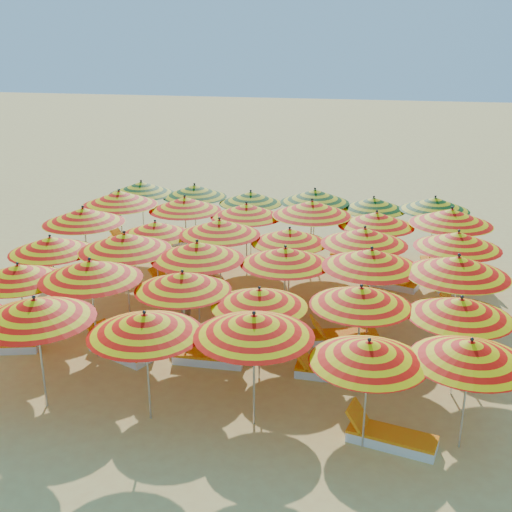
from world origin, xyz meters
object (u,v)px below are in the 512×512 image
umbrella_12 (51,245)px  lounger_0 (389,437)px  umbrella_11 (461,308)px  lounger_9 (470,314)px  umbrella_6 (18,273)px  lounger_11 (464,285)px  umbrella_17 (458,266)px  lounger_4 (330,371)px  umbrella_14 (197,251)px  lounger_10 (392,282)px  umbrella_21 (290,236)px  lounger_13 (183,241)px  umbrella_31 (195,191)px  umbrella_13 (125,242)px  lounger_15 (448,262)px  umbrella_8 (183,281)px  lounger_2 (119,350)px  umbrella_32 (251,198)px  lounger_3 (211,357)px  umbrella_25 (185,204)px  umbrella_30 (141,188)px  lounger_5 (263,323)px  umbrella_35 (435,204)px  umbrella_26 (246,210)px  umbrella_4 (369,352)px  umbrella_10 (361,296)px  umbrella_15 (285,256)px  lounger_7 (72,280)px  umbrella_3 (254,325)px  lounger_8 (176,286)px  beachgoer_b (190,303)px  umbrella_24 (119,198)px  umbrella_7 (90,270)px  umbrella_19 (155,229)px  lounger_6 (343,337)px  lounger_12 (131,239)px  umbrella_16 (371,258)px  umbrella_9 (259,298)px  umbrella_34 (373,204)px  umbrella_18 (83,216)px  umbrella_27 (312,208)px  umbrella_33 (315,196)px  umbrella_20 (220,227)px

umbrella_12 → lounger_0: size_ratio=1.44×
umbrella_11 → lounger_9: (0.81, 4.12, -1.93)m
umbrella_6 → lounger_11: (11.15, 6.28, -1.90)m
umbrella_17 → lounger_4: (-2.77, -1.74, -2.16)m
umbrella_14 → lounger_10: 6.85m
umbrella_21 → lounger_13: bearing=136.3°
umbrella_17 → umbrella_31: 10.74m
umbrella_13 → lounger_15: 11.09m
umbrella_8 → lounger_2: (-1.72, 0.01, -1.96)m
umbrella_11 → umbrella_31: bearing=134.6°
umbrella_32 → lounger_3: umbrella_32 is taller
umbrella_25 → umbrella_21: bearing=-30.5°
umbrella_30 → lounger_5: bearing=-46.6°
umbrella_35 → lounger_4: umbrella_35 is taller
umbrella_26 → lounger_10: umbrella_26 is taller
umbrella_4 → umbrella_10: 2.45m
umbrella_15 → lounger_7: umbrella_15 is taller
umbrella_3 → lounger_8: bearing=120.5°
lounger_0 → beachgoer_b: (-5.36, 4.32, 0.51)m
umbrella_24 → lounger_4: umbrella_24 is taller
umbrella_7 → umbrella_19: (0.06, 4.22, -0.25)m
umbrella_6 → lounger_8: size_ratio=1.56×
umbrella_8 → lounger_10: umbrella_8 is taller
umbrella_14 → lounger_4: (3.65, -1.73, -2.10)m
umbrella_21 → lounger_7: 7.15m
umbrella_31 → lounger_6: bearing=-48.0°
lounger_12 → umbrella_16: bearing=147.7°
umbrella_21 → lounger_5: bearing=-102.4°
umbrella_19 → umbrella_9: bearing=-47.8°
umbrella_8 → umbrella_9: bearing=-11.2°
umbrella_8 → umbrella_19: (-2.16, 4.09, -0.09)m
umbrella_10 → umbrella_25: bearing=133.5°
umbrella_26 → lounger_0: 9.86m
umbrella_21 → umbrella_3: bearing=-87.5°
umbrella_24 → umbrella_34: umbrella_24 is taller
umbrella_18 → lounger_6: (8.05, -2.20, -2.16)m
umbrella_24 → umbrella_26: 4.30m
umbrella_31 → lounger_7: umbrella_31 is taller
umbrella_18 → umbrella_30: (0.21, 4.21, -0.12)m
umbrella_27 → lounger_9: 5.69m
umbrella_31 → umbrella_33: umbrella_33 is taller
lounger_6 → umbrella_21: bearing=-67.6°
umbrella_8 → umbrella_18: bearing=137.5°
beachgoer_b → lounger_0: bearing=-107.4°
lounger_13 → umbrella_18: bearing=77.1°
umbrella_6 → lounger_6: size_ratio=1.56×
lounger_3 → lounger_13: bearing=111.4°
umbrella_26 → lounger_11: 7.17m
umbrella_32 → umbrella_33: size_ratio=0.92×
umbrella_10 → umbrella_20: size_ratio=1.09×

